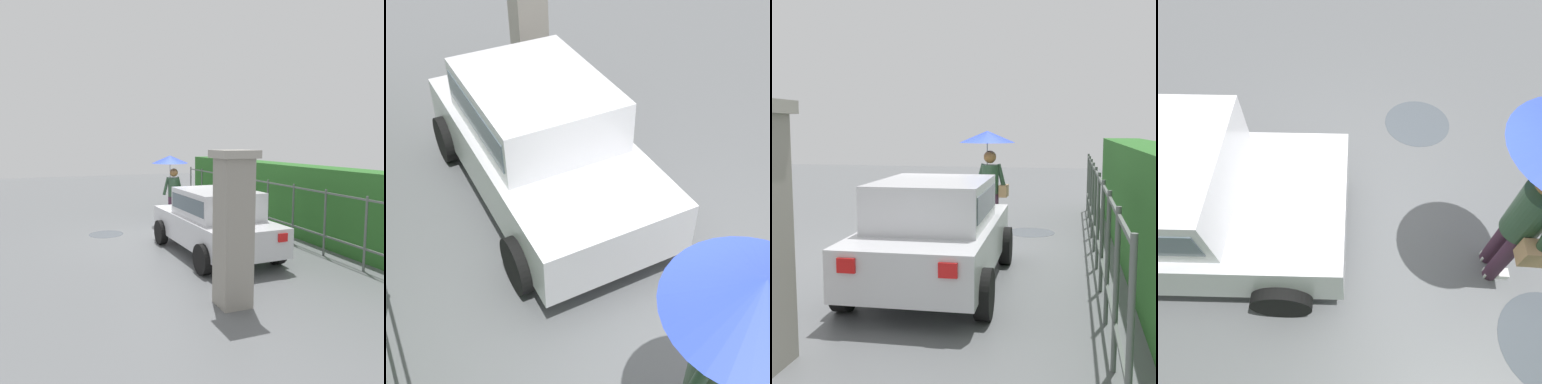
{
  "view_description": "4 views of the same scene",
  "coord_description": "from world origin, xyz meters",
  "views": [
    {
      "loc": [
        9.93,
        -3.16,
        2.55
      ],
      "look_at": [
        -0.21,
        0.8,
        1.16
      ],
      "focal_mm": 37.22,
      "sensor_mm": 36.0,
      "label": 1
    },
    {
      "loc": [
        -2.95,
        2.36,
        4.26
      ],
      "look_at": [
        0.38,
        0.76,
        1.17
      ],
      "focal_mm": 49.9,
      "sensor_mm": 36.0,
      "label": 2
    },
    {
      "loc": [
        8.73,
        2.36,
        2.17
      ],
      "look_at": [
        0.09,
        0.56,
        1.09
      ],
      "focal_mm": 49.03,
      "sensor_mm": 36.0,
      "label": 3
    },
    {
      "loc": [
        -0.16,
        2.36,
        3.7
      ],
      "look_at": [
        -0.06,
        0.47,
        0.95
      ],
      "focal_mm": 32.9,
      "sensor_mm": 36.0,
      "label": 4
    }
  ],
  "objects": [
    {
      "name": "hedge_row",
      "position": [
        -0.04,
        3.59,
        0.95
      ],
      "size": [
        11.63,
        0.9,
        1.9
      ],
      "primitive_type": "cube",
      "color": "#2D6B28",
      "rests_on": "ground"
    },
    {
      "name": "fence_section",
      "position": [
        -0.04,
        2.76,
        0.82
      ],
      "size": [
        10.68,
        0.05,
        1.5
      ],
      "color": "#59605B",
      "rests_on": "ground"
    },
    {
      "name": "puddle_far",
      "position": [
        -2.1,
        1.52,
        0.0
      ],
      "size": [
        1.02,
        1.02,
        0.0
      ],
      "primitive_type": "cylinder",
      "color": "#4C545B",
      "rests_on": "ground"
    },
    {
      "name": "car",
      "position": [
        1.89,
        0.53,
        0.8
      ],
      "size": [
        3.78,
        1.95,
        1.48
      ],
      "rotation": [
        0.0,
        0.0,
        3.17
      ],
      "color": "silver",
      "rests_on": "ground"
    },
    {
      "name": "pedestrian",
      "position": [
        -1.68,
        0.69,
        1.65
      ],
      "size": [
        1.12,
        1.12,
        2.12
      ],
      "rotation": [
        0.0,
        0.0,
        3.12
      ],
      "color": "#47283D",
      "rests_on": "ground"
    },
    {
      "name": "ground_plane",
      "position": [
        0.0,
        0.0,
        0.0
      ],
      "size": [
        40.0,
        40.0,
        0.0
      ],
      "primitive_type": "plane",
      "color": "slate"
    },
    {
      "name": "puddle_near",
      "position": [
        -0.95,
        -1.46,
        0.0
      ],
      "size": [
        0.94,
        0.94,
        0.0
      ],
      "primitive_type": "cylinder",
      "color": "#4C545B",
      "rests_on": "ground"
    }
  ]
}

